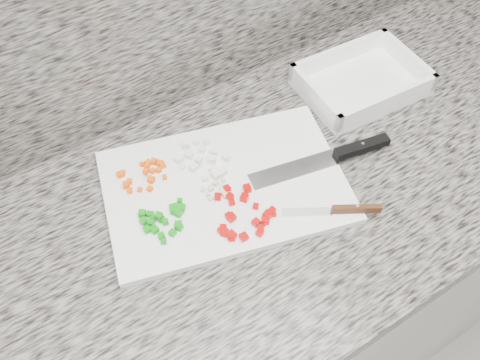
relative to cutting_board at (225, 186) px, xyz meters
name	(u,v)px	position (x,y,z in m)	size (l,w,h in m)	color
cabinet	(224,320)	(-0.04, -0.05, -0.48)	(3.92, 0.62, 0.86)	silver
countertop	(219,222)	(-0.04, -0.05, -0.03)	(3.96, 0.64, 0.04)	slate
cutting_board	(225,186)	(0.00, 0.00, 0.00)	(0.44, 0.29, 0.01)	white
carrot_pile	(144,174)	(-0.12, 0.10, 0.01)	(0.09, 0.07, 0.02)	#FC5505
onion_pile	(205,161)	(-0.01, 0.06, 0.01)	(0.10, 0.11, 0.02)	silver
green_pepper_pile	(163,219)	(-0.13, -0.01, 0.01)	(0.09, 0.08, 0.02)	#0C870D
red_pepper_pile	(242,217)	(-0.02, -0.08, 0.01)	(0.11, 0.12, 0.01)	#BB0502
garlic_pile	(218,190)	(-0.02, -0.01, 0.01)	(0.05, 0.05, 0.01)	beige
chef_knife	(339,155)	(0.22, -0.06, 0.01)	(0.29, 0.09, 0.02)	silver
paring_knife	(344,210)	(0.14, -0.17, 0.01)	(0.16, 0.10, 0.02)	silver
tray	(361,82)	(0.39, 0.07, 0.01)	(0.27, 0.20, 0.05)	white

